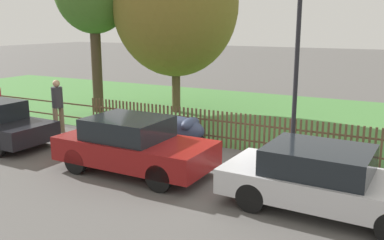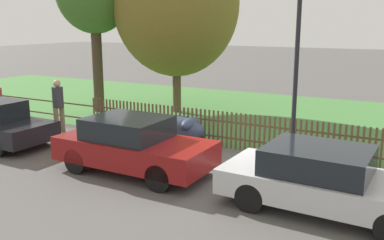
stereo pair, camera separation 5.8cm
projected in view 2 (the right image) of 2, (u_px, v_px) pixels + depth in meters
ground_plane at (218, 171)px, 11.18m from camera, size 120.00×120.00×0.00m
kerb_stone at (220, 168)px, 11.25m from camera, size 43.10×0.20×0.12m
grass_strip at (295, 118)px, 17.50m from camera, size 43.10×10.67×0.01m
park_fence at (248, 133)px, 12.81m from camera, size 43.10×0.05×1.15m
parked_car_navy_estate at (133, 145)px, 10.97m from camera, size 4.10×1.86×1.43m
parked_car_red_compact at (324, 179)px, 8.69m from camera, size 4.34×2.03×1.32m
covered_motorcycle at (180, 129)px, 13.11m from camera, size 1.85×0.90×1.00m
tree_behind_motorcycle at (176, 4)px, 17.68m from camera, size 5.24×5.24×7.59m
pedestrian_near_fence at (58, 103)px, 14.86m from camera, size 0.40×0.44×1.88m
street_lamp at (297, 39)px, 9.95m from camera, size 0.20×0.79×5.40m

